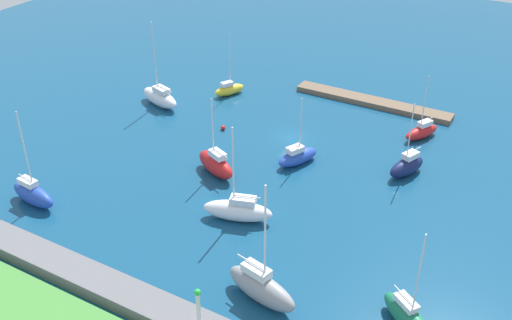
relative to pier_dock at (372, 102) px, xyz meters
name	(u,v)px	position (x,y,z in m)	size (l,w,h in m)	color
water	(291,138)	(5.52, 15.39, -0.37)	(160.00, 160.00, 0.00)	navy
pier_dock	(372,102)	(0.00, 0.00, 0.00)	(23.57, 2.70, 0.73)	brown
breakwater	(117,291)	(5.52, 49.99, 0.31)	(56.99, 3.30, 1.35)	slate
harbor_beacon	(198,304)	(-3.54, 49.99, 3.14)	(0.56, 0.56, 3.73)	silver
sailboat_blue_by_breakwater	(297,156)	(1.95, 20.80, 0.64)	(4.26, 6.17, 8.77)	#2347B2
sailboat_red_far_south	(422,131)	(-9.38, 6.66, 0.62)	(4.01, 5.77, 8.96)	red
sailboat_white_center_basin	(238,210)	(2.21, 34.44, 0.89)	(7.85, 4.47, 11.12)	white
sailboat_yellow_inner_mooring	(229,89)	(20.07, 7.77, 0.54)	(3.75, 5.24, 9.56)	yellow
sailboat_navy_near_pier	(407,166)	(-10.53, 16.58, 0.83)	(3.91, 5.84, 9.45)	#141E4C
sailboat_gray_east_end	(261,287)	(-5.92, 43.78, 1.14)	(7.82, 3.70, 12.51)	gray
sailboat_green_mid_basin	(408,317)	(-18.33, 40.41, 0.80)	(6.32, 5.20, 10.19)	#19724C
sailboat_blue_far_north	(33,194)	(23.43, 43.23, 0.94)	(6.58, 2.54, 11.54)	#2347B2
sailboat_red_off_beacon	(216,164)	(9.33, 27.88, 1.03)	(6.70, 4.39, 9.81)	red
sailboat_white_west_end	(160,97)	(26.92, 15.97, 0.94)	(7.89, 4.49, 12.54)	white
mooring_buoy_red	(223,128)	(14.71, 17.91, -0.04)	(0.65, 0.65, 0.65)	red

